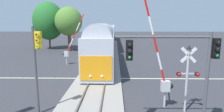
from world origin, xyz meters
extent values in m
plane|color=#333338|center=(0.00, 0.00, 0.00)|extent=(220.00, 220.00, 0.00)
cube|color=beige|center=(0.00, 0.00, 0.00)|extent=(44.00, 0.20, 0.01)
cube|color=gray|center=(0.00, 0.00, 0.09)|extent=(4.40, 80.00, 0.18)
cube|color=#56514C|center=(-0.72, 0.00, 0.25)|extent=(0.10, 80.00, 0.14)
cube|color=#56514C|center=(0.72, 0.00, 0.25)|extent=(0.10, 80.00, 0.14)
cube|color=#B2B7C1|center=(0.00, 5.50, 2.27)|extent=(3.00, 16.25, 3.90)
cube|color=orange|center=(0.00, -2.65, 1.69)|extent=(2.76, 0.08, 2.15)
cylinder|color=#B2B7C1|center=(0.00, 5.50, 4.10)|extent=(2.76, 14.62, 2.76)
sphere|color=#F4F2CC|center=(-0.50, -2.66, 1.00)|extent=(0.24, 0.24, 0.24)
sphere|color=#F4F2CC|center=(0.50, -2.66, 1.00)|extent=(0.24, 0.24, 0.24)
cube|color=#B7BCC6|center=(0.00, 24.99, 2.62)|extent=(3.00, 20.95, 4.60)
cube|color=black|center=(1.51, 24.99, 2.92)|extent=(0.04, 18.85, 0.90)
cube|color=red|center=(1.52, 24.99, 1.47)|extent=(0.04, 19.27, 0.36)
cube|color=#B7BCC6|center=(0.00, 46.84, 2.62)|extent=(3.00, 20.95, 4.60)
cube|color=black|center=(1.51, 46.84, 2.92)|extent=(0.04, 18.85, 0.90)
cube|color=red|center=(1.52, 46.84, 1.47)|extent=(0.04, 19.27, 0.36)
cylinder|color=#B7B7BC|center=(4.92, -6.43, 0.55)|extent=(0.14, 0.14, 1.10)
cube|color=#B7B7BC|center=(4.92, -6.43, 1.45)|extent=(0.56, 0.40, 0.70)
sphere|color=black|center=(5.27, -6.43, 1.45)|extent=(0.36, 0.36, 0.36)
cylinder|color=red|center=(4.77, -6.43, 2.01)|extent=(0.42, 0.12, 1.15)
cylinder|color=white|center=(4.46, -6.43, 3.12)|extent=(0.42, 0.12, 1.15)
cylinder|color=red|center=(4.16, -6.43, 4.24)|extent=(0.42, 0.12, 1.15)
cylinder|color=white|center=(3.85, -6.43, 5.36)|extent=(0.42, 0.12, 1.15)
cylinder|color=red|center=(3.54, -6.43, 6.47)|extent=(0.42, 0.12, 1.15)
cylinder|color=#B2B2B7|center=(6.04, -7.07, 1.98)|extent=(0.14, 0.14, 3.97)
cube|color=white|center=(6.04, -7.09, 3.62)|extent=(0.98, 0.05, 0.98)
cube|color=white|center=(6.04, -7.09, 3.62)|extent=(0.98, 0.05, 0.98)
cube|color=#B2B2B7|center=(6.04, -7.07, 2.46)|extent=(1.10, 0.08, 0.08)
cylinder|color=black|center=(5.49, -7.17, 2.46)|extent=(0.26, 0.18, 0.26)
cylinder|color=black|center=(6.59, -7.17, 2.46)|extent=(0.26, 0.18, 0.26)
sphere|color=red|center=(5.49, -7.27, 2.46)|extent=(0.20, 0.20, 0.20)
sphere|color=red|center=(6.59, -7.27, 2.46)|extent=(0.20, 0.20, 0.20)
cone|color=black|center=(6.04, -7.07, 4.09)|extent=(0.28, 0.28, 0.22)
cylinder|color=#B7B7BC|center=(-4.92, 6.43, 0.55)|extent=(0.14, 0.14, 1.10)
cube|color=#B7B7BC|center=(-4.92, 6.43, 1.45)|extent=(0.56, 0.40, 0.70)
sphere|color=black|center=(-5.27, 6.43, 1.45)|extent=(0.36, 0.36, 0.36)
cylinder|color=red|center=(-4.68, 6.43, 1.97)|extent=(0.60, 0.12, 1.09)
cylinder|color=white|center=(-4.19, 6.43, 3.00)|extent=(0.60, 0.12, 1.09)
cylinder|color=red|center=(-3.71, 6.43, 4.04)|extent=(0.60, 0.12, 1.09)
cylinder|color=white|center=(-3.22, 6.43, 5.07)|extent=(0.60, 0.12, 1.09)
cylinder|color=red|center=(-2.73, 6.43, 6.11)|extent=(0.60, 0.12, 1.09)
sphere|color=red|center=(-2.49, 6.43, 6.62)|extent=(0.14, 0.14, 0.14)
cylinder|color=#4C4C51|center=(6.25, -9.05, 2.54)|extent=(0.16, 0.16, 5.09)
cube|color=black|center=(6.53, -9.05, 4.29)|extent=(0.34, 0.26, 1.00)
sphere|color=#262626|center=(6.53, -9.20, 4.61)|extent=(0.20, 0.20, 0.20)
cylinder|color=black|center=(6.53, -9.23, 4.61)|extent=(0.24, 0.10, 0.24)
sphere|color=#262626|center=(6.53, -9.20, 4.29)|extent=(0.20, 0.20, 0.20)
cylinder|color=black|center=(6.53, -9.23, 4.29)|extent=(0.24, 0.10, 0.24)
sphere|color=green|center=(6.53, -9.20, 3.97)|extent=(0.20, 0.20, 0.20)
cylinder|color=black|center=(6.53, -9.23, 3.97)|extent=(0.24, 0.10, 0.24)
cylinder|color=#4C4C51|center=(3.94, -9.05, 4.84)|extent=(4.62, 0.12, 0.12)
cube|color=black|center=(2.32, -9.05, 4.19)|extent=(0.34, 0.26, 1.00)
sphere|color=#262626|center=(2.32, -9.20, 4.51)|extent=(0.20, 0.20, 0.20)
cylinder|color=black|center=(2.32, -9.23, 4.51)|extent=(0.24, 0.10, 0.24)
sphere|color=#262626|center=(2.32, -9.20, 4.19)|extent=(0.20, 0.20, 0.20)
cylinder|color=black|center=(2.32, -9.23, 4.19)|extent=(0.24, 0.10, 0.24)
sphere|color=green|center=(2.32, -9.20, 3.87)|extent=(0.20, 0.20, 0.20)
cylinder|color=black|center=(2.32, -9.23, 3.87)|extent=(0.24, 0.10, 0.24)
cylinder|color=#4C4C51|center=(-3.09, -7.49, 2.67)|extent=(0.16, 0.16, 5.34)
cube|color=gold|center=(-2.81, -7.49, 4.54)|extent=(0.34, 0.26, 1.00)
sphere|color=#262626|center=(-2.81, -7.64, 4.86)|extent=(0.20, 0.20, 0.20)
cylinder|color=gold|center=(-2.81, -7.67, 4.86)|extent=(0.24, 0.10, 0.24)
sphere|color=#262626|center=(-2.81, -7.64, 4.54)|extent=(0.20, 0.20, 0.20)
cylinder|color=gold|center=(-2.81, -7.67, 4.54)|extent=(0.24, 0.10, 0.24)
sphere|color=green|center=(-2.81, -7.64, 4.22)|extent=(0.20, 0.20, 0.20)
cylinder|color=gold|center=(-2.81, -7.67, 4.22)|extent=(0.24, 0.10, 0.24)
cylinder|color=#4C3828|center=(-12.60, 22.06, 1.49)|extent=(0.38, 0.38, 2.99)
ellipsoid|color=#236628|center=(-12.60, 22.06, 6.01)|extent=(6.52, 6.52, 8.05)
cylinder|color=#4C3828|center=(-7.55, 19.07, 1.89)|extent=(0.62, 0.62, 3.77)
ellipsoid|color=#4C7A2D|center=(-7.55, 19.07, 5.91)|extent=(5.35, 5.35, 5.69)
camera|label=1|loc=(1.62, -18.12, 5.48)|focal=29.82mm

